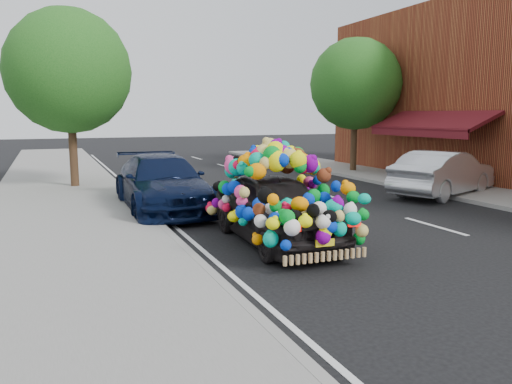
% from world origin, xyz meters
% --- Properties ---
extents(ground, '(100.00, 100.00, 0.00)m').
position_xyz_m(ground, '(0.00, 0.00, 0.00)').
color(ground, black).
rests_on(ground, ground).
extents(sidewalk, '(4.00, 60.00, 0.12)m').
position_xyz_m(sidewalk, '(-4.30, 0.00, 0.06)').
color(sidewalk, gray).
rests_on(sidewalk, ground).
extents(kerb, '(0.15, 60.00, 0.13)m').
position_xyz_m(kerb, '(-2.35, 0.00, 0.07)').
color(kerb, gray).
rests_on(kerb, ground).
extents(footpath_far, '(3.00, 40.00, 0.12)m').
position_xyz_m(footpath_far, '(8.20, 3.00, 0.06)').
color(footpath_far, gray).
rests_on(footpath_far, ground).
extents(lane_markings, '(6.00, 50.00, 0.01)m').
position_xyz_m(lane_markings, '(3.60, 0.00, 0.01)').
color(lane_markings, silver).
rests_on(lane_markings, ground).
extents(tree_near_sidewalk, '(4.20, 4.20, 6.13)m').
position_xyz_m(tree_near_sidewalk, '(-3.80, 9.50, 4.02)').
color(tree_near_sidewalk, '#332114').
rests_on(tree_near_sidewalk, ground).
extents(tree_far_b, '(4.00, 4.00, 5.90)m').
position_xyz_m(tree_far_b, '(8.00, 10.00, 3.89)').
color(tree_far_b, '#332114').
rests_on(tree_far_b, ground).
extents(plush_art_car, '(2.14, 4.35, 2.04)m').
position_xyz_m(plush_art_car, '(-0.42, 0.16, 1.04)').
color(plush_art_car, black).
rests_on(plush_art_car, ground).
extents(navy_sedan, '(2.12, 5.13, 1.48)m').
position_xyz_m(navy_sedan, '(-1.80, 4.50, 0.74)').
color(navy_sedan, black).
rests_on(navy_sedan, ground).
extents(silver_hatchback, '(4.63, 2.97, 1.44)m').
position_xyz_m(silver_hatchback, '(7.00, 3.41, 0.72)').
color(silver_hatchback, silver).
rests_on(silver_hatchback, ground).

